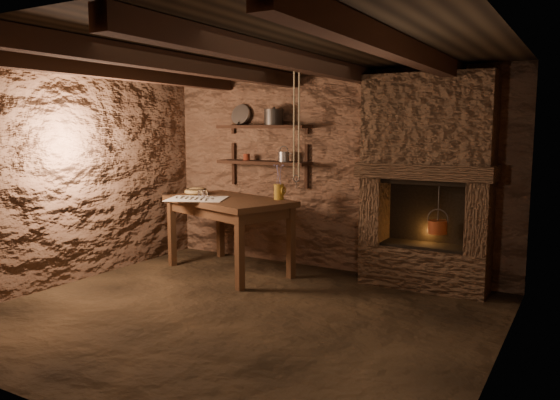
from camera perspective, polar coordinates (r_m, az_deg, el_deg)
The scene contains 25 objects.
floor at distance 5.22m, azimuth -4.45°, elevation -11.88°, with size 4.50×4.50×0.00m, color black.
back_wall at distance 6.69m, azimuth 5.20°, elevation 2.92°, with size 4.50×0.04×2.40m, color #4A3022.
front_wall at distance 3.51m, azimuth -23.49°, elevation -1.78°, with size 4.50×0.04×2.40m, color #4A3022.
left_wall at distance 6.50m, azimuth -21.17°, elevation 2.32°, with size 0.04×4.00×2.40m, color #4A3022.
right_wall at distance 4.12m, azimuth 22.11°, elevation -0.43°, with size 0.04×4.00×2.40m, color #4A3022.
ceiling at distance 4.97m, azimuth -4.74°, elevation 15.23°, with size 4.50×4.00×0.04m, color black.
beam_far_left at distance 5.94m, azimuth -17.02°, elevation 12.79°, with size 0.14×3.95×0.16m, color black.
beam_mid_left at distance 5.26m, azimuth -9.34°, elevation 13.74°, with size 0.14×3.95×0.16m, color black.
beam_mid_right at distance 4.69m, azimuth 0.46°, elevation 14.61°, with size 0.14×3.95×0.16m, color black.
beam_far_right at distance 4.29m, azimuth 12.57°, elevation 15.11°, with size 0.14×3.95×0.16m, color black.
shelf_lower at distance 6.94m, azimuth -1.74°, elevation 3.94°, with size 1.25×0.30×0.04m, color black.
shelf_upper at distance 6.93m, azimuth -1.75°, elevation 7.66°, with size 1.25×0.30×0.04m, color black.
hearth at distance 6.04m, azimuth 15.09°, elevation 2.46°, with size 1.43×0.51×2.30m.
work_table at distance 6.62m, azimuth -5.37°, elevation -3.39°, with size 1.78×1.36×0.90m.
linen_cloth at distance 6.53m, azimuth -8.67°, elevation 0.13°, with size 0.67×0.54×0.01m, color beige.
pewter_cutlery_row at distance 6.51m, azimuth -8.79°, elevation 0.20°, with size 0.56×0.22×0.01m, color gray, non-canonical shape.
drinking_glasses at distance 6.61m, azimuth -7.83°, elevation 0.65°, with size 0.22×0.06×0.09m, color white, non-canonical shape.
stoneware_jug at distance 6.39m, azimuth -0.09°, elevation 1.65°, with size 0.14×0.13×0.42m.
wooden_bowl at distance 6.99m, azimuth -8.74°, elevation 0.87°, with size 0.30×0.30×0.11m, color olive.
iron_stockpot at distance 6.85m, azimuth -0.66°, elevation 8.57°, with size 0.24×0.24×0.18m, color #2F2C29.
tin_pan at distance 7.24m, azimuth -4.12°, elevation 8.88°, with size 0.27×0.27×0.04m, color gray.
small_kettle at distance 6.79m, azimuth 0.40°, elevation 4.56°, with size 0.18×0.13×0.19m, color gray, non-canonical shape.
rusty_tin at distance 7.08m, azimuth -3.51°, elevation 4.50°, with size 0.08×0.08×0.08m, color #5B1F12.
red_pot at distance 6.03m, azimuth 16.15°, elevation -2.63°, with size 0.22×0.21×0.54m.
hanging_ropes at distance 5.79m, azimuth 1.73°, elevation 8.19°, with size 0.08×0.08×1.20m, color #C2B589, non-canonical shape.
Camera 1 is at (2.80, -4.05, 1.73)m, focal length 35.00 mm.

